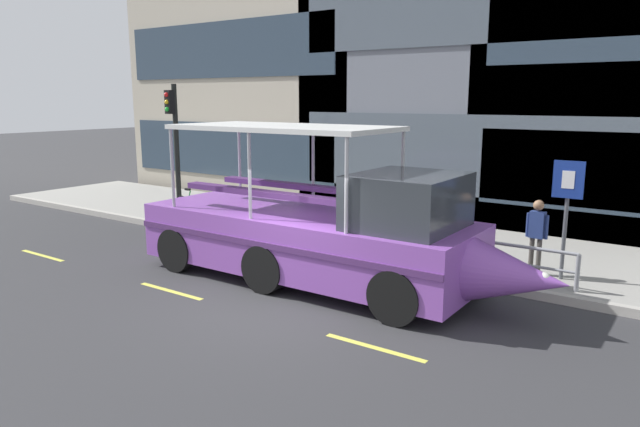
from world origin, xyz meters
TOP-DOWN VIEW (x-y plane):
  - ground_plane at (0.00, 0.00)m, footprint 120.00×120.00m
  - sidewalk at (0.00, 5.60)m, footprint 32.00×4.80m
  - curb_edge at (0.00, 3.11)m, footprint 32.00×0.18m
  - lane_centreline at (-0.00, -0.73)m, footprint 25.80×0.12m
  - curb_guardrail at (-0.57, 3.45)m, footprint 10.33×0.09m
  - traffic_light_pole at (-7.54, 4.06)m, footprint 0.24×0.46m
  - parking_sign at (4.11, 4.12)m, footprint 0.60×0.12m
  - leaned_bicycle at (-6.74, 3.97)m, footprint 1.74×0.46m
  - duck_tour_boat at (-0.06, 1.47)m, footprint 9.30×2.58m
  - pedestrian_near_bow at (3.56, 4.14)m, footprint 0.47×0.22m

SIDE VIEW (x-z plane):
  - ground_plane at x=0.00m, z-range 0.00..0.00m
  - lane_centreline at x=0.00m, z-range 0.00..0.01m
  - sidewalk at x=0.00m, z-range 0.00..0.18m
  - curb_edge at x=0.00m, z-range 0.00..0.18m
  - leaned_bicycle at x=-6.74m, z-range 0.08..1.04m
  - curb_guardrail at x=-0.57m, z-range 0.32..1.10m
  - duck_tour_boat at x=-0.06m, z-range -0.57..2.76m
  - pedestrian_near_bow at x=3.56m, z-range 0.35..1.97m
  - parking_sign at x=4.11m, z-range 0.63..3.11m
  - traffic_light_pole at x=-7.54m, z-range 0.62..4.77m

